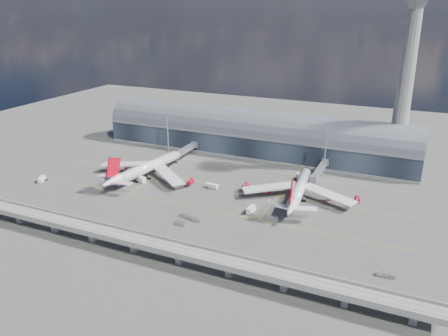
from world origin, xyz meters
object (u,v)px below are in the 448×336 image
at_px(control_tower, 406,80).
at_px(service_truck_1, 141,180).
at_px(floodlight_mast_left, 168,133).
at_px(service_truck_4, 299,177).
at_px(floodlight_mast_right, 325,153).
at_px(airliner_left, 146,168).
at_px(service_truck_5, 160,165).
at_px(service_truck_2, 212,186).
at_px(service_truck_0, 42,179).
at_px(cargo_train_2, 386,275).
at_px(service_truck_3, 251,210).
at_px(airliner_right, 299,190).
at_px(cargo_train_1, 190,218).
at_px(cargo_train_0, 181,223).

distance_m(control_tower, service_truck_1, 153.34).
relative_size(floodlight_mast_left, service_truck_4, 4.11).
bearing_deg(floodlight_mast_right, airliner_left, -154.86).
bearing_deg(service_truck_5, service_truck_4, -35.88).
bearing_deg(floodlight_mast_right, service_truck_2, -140.33).
distance_m(control_tower, service_truck_4, 78.39).
bearing_deg(airliner_left, control_tower, 37.63).
relative_size(service_truck_0, cargo_train_2, 1.01).
bearing_deg(floodlight_mast_right, cargo_train_2, -65.21).
xyz_separation_m(control_tower, service_truck_4, (-45.64, -39.55, -49.97)).
height_order(airliner_left, cargo_train_2, airliner_left).
relative_size(service_truck_4, service_truck_5, 1.00).
relative_size(service_truck_2, service_truck_3, 1.13).
height_order(floodlight_mast_right, service_truck_2, floodlight_mast_right).
bearing_deg(service_truck_5, service_truck_3, -71.68).
xyz_separation_m(floodlight_mast_left, service_truck_4, (89.36, -11.55, -11.97)).
bearing_deg(service_truck_2, airliner_left, 98.21).
xyz_separation_m(floodlight_mast_left, airliner_right, (95.42, -36.16, -8.65)).
xyz_separation_m(airliner_right, service_truck_1, (-83.14, -12.98, -3.38)).
height_order(airliner_left, airliner_right, airliner_left).
bearing_deg(airliner_left, service_truck_0, -141.58).
height_order(airliner_right, cargo_train_1, airliner_right).
distance_m(floodlight_mast_left, service_truck_3, 99.87).
relative_size(floodlight_mast_right, cargo_train_0, 5.00).
height_order(floodlight_mast_left, service_truck_0, floodlight_mast_left).
bearing_deg(control_tower, service_truck_2, -140.74).
xyz_separation_m(airliner_right, cargo_train_1, (-38.48, -40.55, -4.19)).
height_order(service_truck_0, service_truck_5, service_truck_5).
xyz_separation_m(airliner_left, airliner_right, (84.66, 5.73, -0.57)).
distance_m(floodlight_mast_right, service_truck_3, 64.17).
relative_size(floodlight_mast_left, service_truck_1, 4.28).
bearing_deg(cargo_train_1, service_truck_0, 73.00).
relative_size(control_tower, cargo_train_2, 15.39).
xyz_separation_m(floodlight_mast_left, service_truck_2, (50.49, -41.06, -12.33)).
bearing_deg(service_truck_3, service_truck_2, 151.62).
bearing_deg(service_truck_4, service_truck_1, -176.28).
xyz_separation_m(floodlight_mast_right, cargo_train_0, (-44.31, -83.37, -12.73)).
xyz_separation_m(airliner_left, cargo_train_2, (129.83, -45.96, -4.78)).
relative_size(service_truck_3, service_truck_4, 1.00).
bearing_deg(service_truck_1, floodlight_mast_right, -42.82).
relative_size(service_truck_0, service_truck_4, 1.08).
relative_size(airliner_right, cargo_train_2, 9.05).
distance_m(floodlight_mast_left, airliner_right, 102.40).
distance_m(floodlight_mast_right, service_truck_0, 155.04).
bearing_deg(service_truck_0, service_truck_4, 1.30).
distance_m(service_truck_4, cargo_train_2, 91.90).
bearing_deg(control_tower, service_truck_5, -156.92).
height_order(service_truck_2, service_truck_4, service_truck_4).
relative_size(airliner_left, service_truck_0, 9.44).
xyz_separation_m(floodlight_mast_left, airliner_left, (10.75, -41.89, -8.08)).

